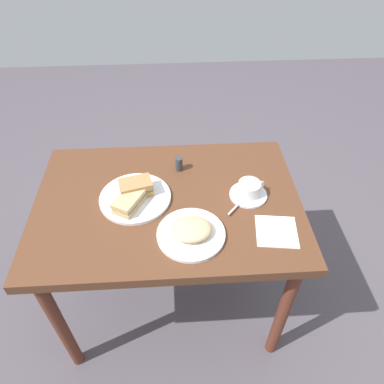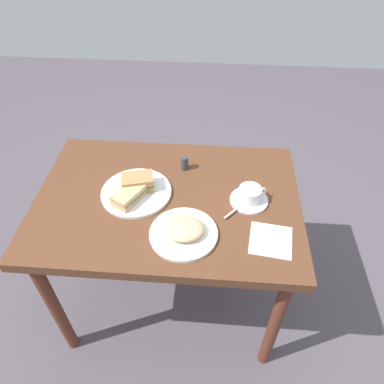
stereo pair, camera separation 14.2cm
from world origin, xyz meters
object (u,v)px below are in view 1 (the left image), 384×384
Objects in this scene: sandwich_plate at (135,198)px; sandwich_back at (129,202)px; sandwich_front at (136,188)px; salt_shaker at (179,164)px; dining_table at (169,216)px; side_plate at (191,234)px; napkin at (277,231)px; coffee_saucer at (248,195)px; coffee_cup at (249,188)px; spoon at (238,205)px.

sandwich_plate is 1.89× the size of sandwich_back.
sandwich_front is 0.23m from salt_shaker.
dining_table is 4.27× the size of side_plate.
salt_shaker is at bearing -138.99° from sandwich_front.
salt_shaker is (0.35, -0.38, 0.03)m from napkin.
sandwich_front is 0.30m from side_plate.
salt_shaker is at bearing -85.41° from side_plate.
salt_shaker is at bearing -105.82° from dining_table.
sandwich_front is at bearing -3.65° from coffee_saucer.
sandwich_plate is at bearing -1.04° from coffee_cup.
napkin is at bearing 154.61° from dining_table.
napkin reaches higher than dining_table.
coffee_cup is (-0.00, -0.00, 0.04)m from coffee_saucer.
salt_shaker reaches higher than sandwich_back.
sandwich_back is 0.48m from coffee_saucer.
salt_shaker reaches higher than napkin.
coffee_saucer is 2.39× the size of salt_shaker.
side_plate reaches higher than dining_table.
sandwich_plate is 1.14× the size of side_plate.
coffee_cup is 0.76× the size of napkin.
sandwich_front is (0.12, -0.03, 0.14)m from dining_table.
side_plate is (-0.23, 0.15, -0.03)m from sandwich_back.
sandwich_front is (-0.01, -0.02, 0.04)m from sandwich_plate.
sandwich_back reaches higher than dining_table.
napkin is (-0.07, 0.19, -0.00)m from coffee_saucer.
side_plate is 3.94× the size of salt_shaker.
sandwich_front is 1.75× the size of spoon.
sandwich_front reaches higher than side_plate.
sandwich_back reaches higher than sandwich_plate.
side_plate is (0.25, 0.19, -0.03)m from coffee_cup.
spoon is 0.55× the size of napkin.
spoon is at bearing -145.31° from side_plate.
salt_shaker is (-0.05, -0.19, 0.12)m from dining_table.
sandwich_plate reaches higher than napkin.
salt_shaker is (-0.18, -0.15, -0.01)m from sandwich_front.
spoon is 0.18m from napkin.
salt_shaker reaches higher than side_plate.
coffee_saucer is (-0.46, 0.01, -0.00)m from sandwich_plate.
sandwich_back is at bearing -2.38° from spoon.
side_plate is (0.19, 0.13, -0.01)m from spoon.
napkin is 2.36× the size of salt_shaker.
coffee_cup reaches higher than sandwich_plate.
coffee_saucer is 1.86× the size of spoon.
salt_shaker is at bearing -136.48° from sandwich_plate.
napkin is (-0.55, 0.15, -0.04)m from sandwich_back.
sandwich_plate is at bearing 72.88° from sandwich_front.
coffee_saucer is at bearing -131.41° from spoon.
sandwich_plate is 2.01× the size of sandwich_front.
coffee_saucer is 0.31m from side_plate.
salt_shaker is (-0.20, -0.22, -0.01)m from sandwich_back.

